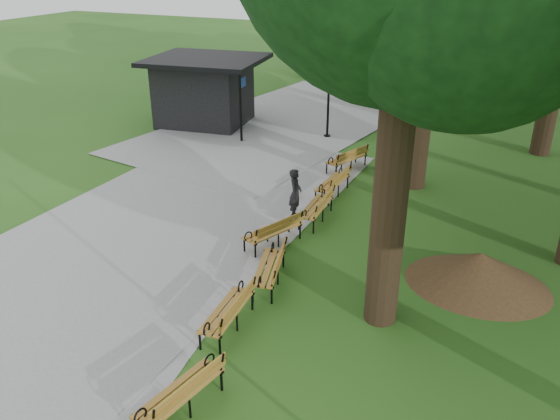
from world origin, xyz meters
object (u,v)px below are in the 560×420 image
at_px(lamp_post, 329,86).
at_px(bench_4, 273,231).
at_px(bench_2, 227,311).
at_px(bench_5, 316,207).
at_px(kiosk, 204,91).
at_px(bench_6, 332,183).
at_px(bench_3, 269,268).
at_px(bench_1, 180,393).
at_px(person, 295,194).
at_px(dirt_mound, 479,269).
at_px(bench_7, 347,159).

bearing_deg(lamp_post, bench_4, -78.84).
xyz_separation_m(bench_2, bench_5, (-0.16, 5.67, 0.00)).
relative_size(kiosk, bench_2, 2.55).
bearing_deg(bench_6, bench_3, 7.34).
distance_m(bench_1, bench_6, 10.09).
relative_size(bench_5, bench_6, 1.00).
bearing_deg(bench_3, lamp_post, 178.41).
bearing_deg(person, kiosk, 29.38).
height_order(dirt_mound, bench_7, bench_7).
height_order(bench_1, bench_3, same).
height_order(bench_1, bench_4, same).
height_order(kiosk, bench_6, kiosk).
bearing_deg(bench_3, bench_5, 168.69).
bearing_deg(dirt_mound, bench_6, 143.28).
relative_size(person, lamp_post, 0.51).
distance_m(bench_5, bench_7, 4.39).
height_order(bench_4, bench_5, same).
relative_size(bench_6, bench_7, 1.00).
bearing_deg(bench_2, kiosk, -151.05).
xyz_separation_m(person, bench_1, (1.22, -8.07, -0.32)).
distance_m(kiosk, bench_1, 17.94).
bearing_deg(person, bench_4, 168.36).
distance_m(bench_1, bench_4, 6.27).
height_order(bench_2, bench_5, same).
xyz_separation_m(lamp_post, bench_6, (2.25, -5.82, -1.74)).
height_order(person, dirt_mound, person).
distance_m(bench_4, bench_7, 6.28).
xyz_separation_m(bench_6, bench_7, (-0.29, 2.39, 0.00)).
bearing_deg(bench_1, bench_2, -158.77).
bearing_deg(bench_4, bench_6, -162.16).
bearing_deg(lamp_post, bench_7, -60.30).
relative_size(kiosk, bench_3, 2.55).
bearing_deg(kiosk, person, -52.20).
xyz_separation_m(dirt_mound, bench_4, (-5.29, -0.19, 0.01)).
xyz_separation_m(bench_4, bench_7, (0.04, 6.28, 0.00)).
bearing_deg(bench_7, bench_5, 27.85).
bearing_deg(bench_7, bench_1, 26.49).
bearing_deg(bench_5, person, -90.00).
xyz_separation_m(person, dirt_mound, (5.43, -1.71, -0.33)).
bearing_deg(bench_6, bench_7, -169.57).
bearing_deg(bench_5, kiosk, -133.91).
distance_m(bench_3, bench_4, 1.93).
distance_m(lamp_post, bench_1, 16.26).
height_order(bench_2, bench_6, same).
bearing_deg(bench_5, dirt_mound, 68.54).
bearing_deg(bench_4, bench_5, -172.16).
bearing_deg(bench_1, dirt_mound, 158.04).
distance_m(lamp_post, bench_4, 10.05).
bearing_deg(bench_5, bench_1, 2.46).
distance_m(bench_2, bench_6, 7.64).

